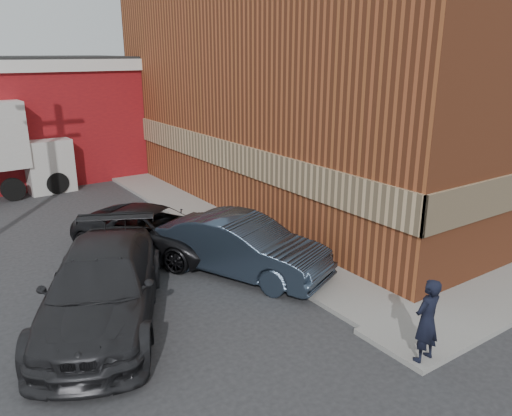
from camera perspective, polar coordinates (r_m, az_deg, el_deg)
ground at (r=11.63m, az=12.87°, el=-13.08°), size 90.00×90.00×0.00m
brick_building at (r=22.44m, az=11.77°, el=14.21°), size 14.25×18.25×9.36m
sidewalk_west at (r=18.54m, az=-6.43°, el=-0.75°), size 1.80×18.00×0.12m
man at (r=10.19m, az=18.94°, el=-12.06°), size 0.63×0.42×1.69m
sedan at (r=13.51m, az=-1.54°, el=-4.39°), size 3.50×5.11×1.59m
suv_a at (r=15.24m, az=-11.48°, el=-2.58°), size 4.52×5.42×1.38m
suv_b at (r=11.66m, az=-17.18°, el=-8.62°), size 4.75×6.30×1.70m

